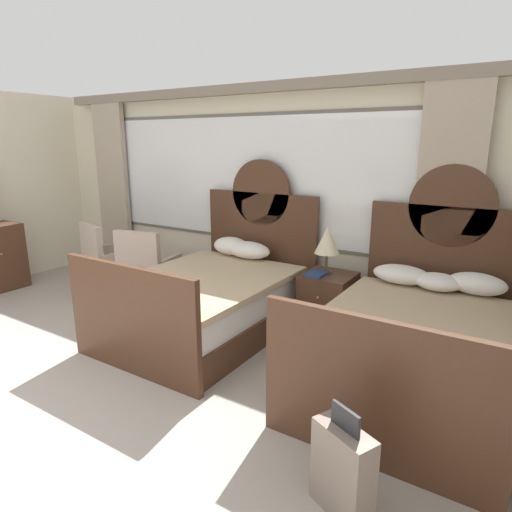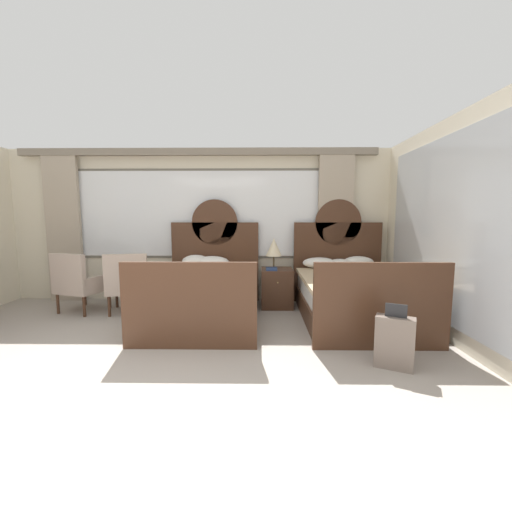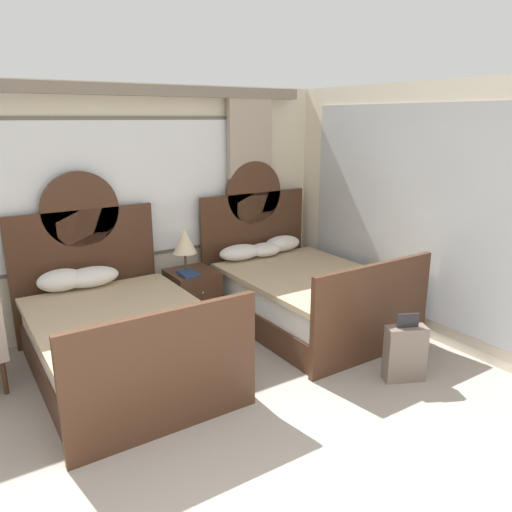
{
  "view_description": "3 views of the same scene",
  "coord_description": "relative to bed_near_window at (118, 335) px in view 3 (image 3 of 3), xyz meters",
  "views": [
    {
      "loc": [
        3.12,
        -0.93,
        2.01
      ],
      "look_at": [
        1.04,
        2.34,
        1.0
      ],
      "focal_mm": 30.79,
      "sensor_mm": 36.0,
      "label": 1
    },
    {
      "loc": [
        1.1,
        -2.05,
        1.49
      ],
      "look_at": [
        1.03,
        2.36,
        0.97
      ],
      "focal_mm": 22.6,
      "sensor_mm": 36.0,
      "label": 2
    },
    {
      "loc": [
        -0.94,
        -1.63,
        2.35
      ],
      "look_at": [
        1.6,
        2.26,
        1.03
      ],
      "focal_mm": 34.45,
      "sensor_mm": 36.0,
      "label": 3
    }
  ],
  "objects": [
    {
      "name": "book_on_nightstand",
      "position": [
        0.99,
        0.55,
        0.28
      ],
      "size": [
        0.18,
        0.26,
        0.03
      ],
      "color": "navy",
      "rests_on": "nightstand_between_beds"
    },
    {
      "name": "table_lamp_on_nightstand",
      "position": [
        1.03,
        0.69,
        0.62
      ],
      "size": [
        0.27,
        0.27,
        0.51
      ],
      "color": "brown",
      "rests_on": "nightstand_between_beds"
    },
    {
      "name": "bed_near_window",
      "position": [
        0.0,
        0.0,
        0.0
      ],
      "size": [
        1.53,
        2.2,
        1.81
      ],
      "color": "#472B1C",
      "rests_on": "ground_plane"
    },
    {
      "name": "nightstand_between_beds",
      "position": [
        1.09,
        0.65,
        -0.06
      ],
      "size": [
        0.52,
        0.54,
        0.64
      ],
      "color": "#472B1C",
      "rests_on": "ground_plane"
    },
    {
      "name": "suitcase_on_floor",
      "position": [
        2.14,
        -1.57,
        -0.11
      ],
      "size": [
        0.4,
        0.3,
        0.65
      ],
      "color": "#75665B",
      "rests_on": "ground_plane"
    },
    {
      "name": "wall_back_window",
      "position": [
        -0.29,
        1.14,
        1.05
      ],
      "size": [
        6.73,
        0.22,
        2.7
      ],
      "color": "beige",
      "rests_on": "ground_plane"
    },
    {
      "name": "wall_right_mirror",
      "position": [
        3.11,
        -1.01,
        0.97
      ],
      "size": [
        0.08,
        4.35,
        2.7
      ],
      "color": "beige",
      "rests_on": "ground_plane"
    },
    {
      "name": "bed_near_mirror",
      "position": [
        2.17,
        0.01,
        0.0
      ],
      "size": [
        1.53,
        2.2,
        1.81
      ],
      "color": "#472B1C",
      "rests_on": "ground_plane"
    }
  ]
}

